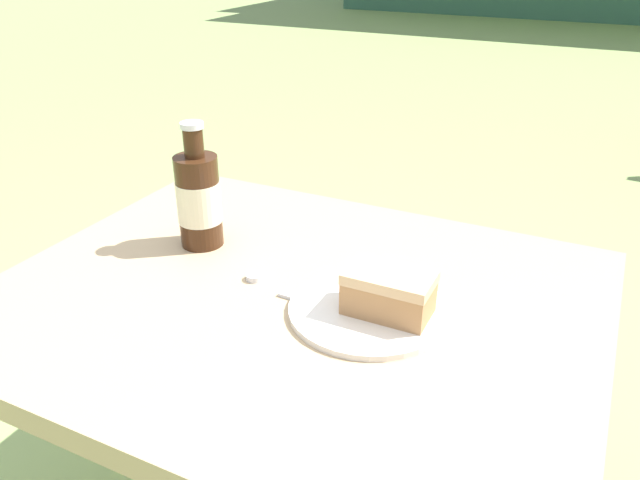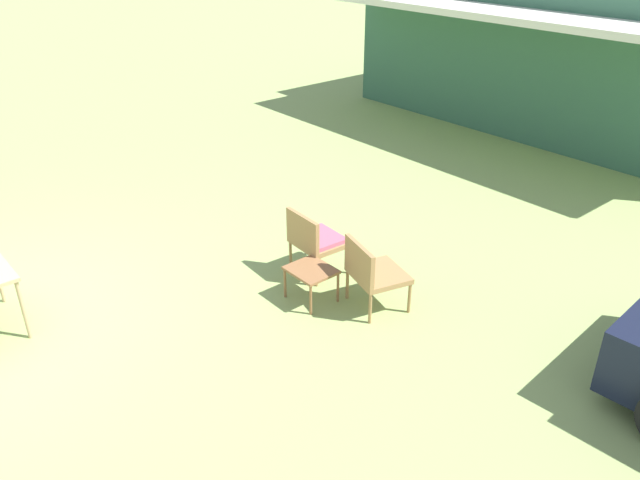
# 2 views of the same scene
# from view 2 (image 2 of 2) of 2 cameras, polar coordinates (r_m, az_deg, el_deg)

# --- Properties ---
(cabin_building) EXTENTS (8.32, 5.67, 2.85)m
(cabin_building) POSITION_cam_2_polar(r_m,az_deg,el_deg) (14.12, 23.31, 15.72)
(cabin_building) COLOR #38664C
(cabin_building) RESTS_ON ground_plane
(wicker_chair_cushioned) EXTENTS (0.62, 0.57, 0.81)m
(wicker_chair_cushioned) POSITION_cam_2_polar(r_m,az_deg,el_deg) (7.37, -0.44, 0.14)
(wicker_chair_cushioned) COLOR #9E7547
(wicker_chair_cushioned) RESTS_ON ground_plane
(wicker_chair_plain) EXTENTS (0.71, 0.68, 0.81)m
(wicker_chair_plain) POSITION_cam_2_polar(r_m,az_deg,el_deg) (6.73, 4.77, -2.83)
(wicker_chair_plain) COLOR #9E7547
(wicker_chair_plain) RESTS_ON ground_plane
(garden_side_table) EXTENTS (0.50, 0.44, 0.39)m
(garden_side_table) POSITION_cam_2_polar(r_m,az_deg,el_deg) (6.90, -0.81, -2.99)
(garden_side_table) COLOR brown
(garden_side_table) RESTS_ON ground_plane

